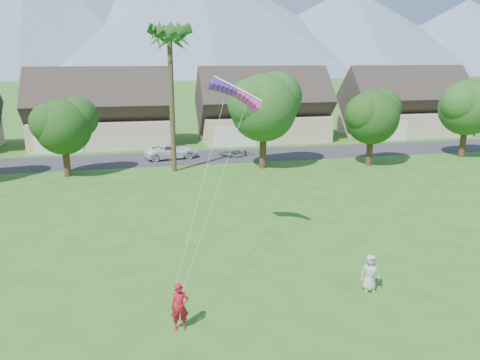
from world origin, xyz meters
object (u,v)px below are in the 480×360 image
object	(u,v)px
kite_flyer	(180,307)
parked_car	(171,151)
watcher	(370,273)
parafoil_kite	(236,92)

from	to	relation	value
kite_flyer	parked_car	xyz separation A→B (m)	(1.83, 30.72, -0.17)
kite_flyer	watcher	size ratio (longest dim) A/B	1.10
watcher	parafoil_kite	xyz separation A→B (m)	(-4.62, 6.14, 7.29)
watcher	parafoil_kite	bearing A→B (deg)	139.32
kite_flyer	watcher	distance (m)	8.36
kite_flyer	parked_car	size ratio (longest dim) A/B	0.34
watcher	parafoil_kite	distance (m)	10.59
kite_flyer	watcher	bearing A→B (deg)	7.70
parked_car	watcher	bearing A→B (deg)	-178.68
parked_car	parafoil_kite	bearing A→B (deg)	173.45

